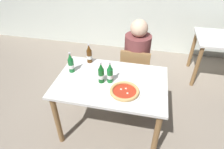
# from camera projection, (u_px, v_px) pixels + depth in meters

# --- Properties ---
(ground_plane) EXTENTS (8.00, 8.00, 0.00)m
(ground_plane) POSITION_uv_depth(u_px,v_px,m) (111.00, 126.00, 2.55)
(ground_plane) COLOR gray
(dining_table_main) EXTENTS (1.20, 0.80, 0.75)m
(dining_table_main) POSITION_uv_depth(u_px,v_px,m) (111.00, 89.00, 2.17)
(dining_table_main) COLOR silver
(dining_table_main) RESTS_ON ground_plane
(chair_behind_table) EXTENTS (0.42, 0.42, 0.85)m
(chair_behind_table) POSITION_uv_depth(u_px,v_px,m) (135.00, 71.00, 2.70)
(chair_behind_table) COLOR olive
(chair_behind_table) RESTS_ON ground_plane
(diner_seated) EXTENTS (0.34, 0.34, 1.21)m
(diner_seated) POSITION_uv_depth(u_px,v_px,m) (136.00, 63.00, 2.68)
(diner_seated) COLOR #2D3342
(diner_seated) RESTS_ON ground_plane
(dining_table_background) EXTENTS (0.80, 0.70, 0.75)m
(dining_table_background) POSITION_uv_depth(u_px,v_px,m) (221.00, 47.00, 3.04)
(dining_table_background) COLOR silver
(dining_table_background) RESTS_ON ground_plane
(pizza_margherita_near) EXTENTS (0.32, 0.32, 0.04)m
(pizza_margherita_near) POSITION_uv_depth(u_px,v_px,m) (124.00, 91.00, 1.93)
(pizza_margherita_near) COLOR white
(pizza_margherita_near) RESTS_ON dining_table_main
(beer_bottle_left) EXTENTS (0.07, 0.07, 0.25)m
(beer_bottle_left) POSITION_uv_depth(u_px,v_px,m) (71.00, 64.00, 2.18)
(beer_bottle_left) COLOR #196B2D
(beer_bottle_left) RESTS_ON dining_table_main
(beer_bottle_center) EXTENTS (0.07, 0.07, 0.25)m
(beer_bottle_center) POSITION_uv_depth(u_px,v_px,m) (101.00, 74.00, 2.03)
(beer_bottle_center) COLOR #14591E
(beer_bottle_center) RESTS_ON dining_table_main
(beer_bottle_right) EXTENTS (0.07, 0.07, 0.25)m
(beer_bottle_right) POSITION_uv_depth(u_px,v_px,m) (110.00, 74.00, 2.03)
(beer_bottle_right) COLOR #196B2D
(beer_bottle_right) RESTS_ON dining_table_main
(beer_bottle_extra) EXTENTS (0.07, 0.07, 0.25)m
(beer_bottle_extra) POSITION_uv_depth(u_px,v_px,m) (89.00, 55.00, 2.35)
(beer_bottle_extra) COLOR #512D0F
(beer_bottle_extra) RESTS_ON dining_table_main
(napkin_with_cutlery) EXTENTS (0.21, 0.21, 0.01)m
(napkin_with_cutlery) POSITION_uv_depth(u_px,v_px,m) (73.00, 83.00, 2.07)
(napkin_with_cutlery) COLOR white
(napkin_with_cutlery) RESTS_ON dining_table_main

